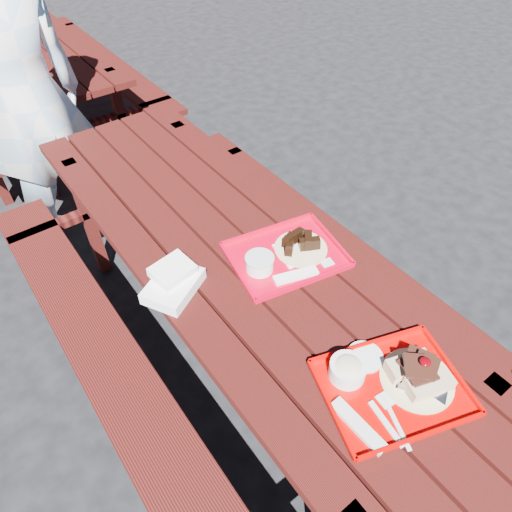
# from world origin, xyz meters

# --- Properties ---
(ground) EXTENTS (60.00, 60.00, 0.00)m
(ground) POSITION_xyz_m (0.00, 0.00, 0.00)
(ground) COLOR black
(ground) RESTS_ON ground
(picnic_table_near) EXTENTS (1.41, 2.40, 0.75)m
(picnic_table_near) POSITION_xyz_m (-0.00, 0.00, 0.56)
(picnic_table_near) COLOR #3F100C
(picnic_table_near) RESTS_ON ground
(picnic_table_far) EXTENTS (1.41, 2.40, 0.75)m
(picnic_table_far) POSITION_xyz_m (-0.00, 2.80, 0.56)
(picnic_table_far) COLOR #3F100C
(picnic_table_far) RESTS_ON ground
(near_tray) EXTENTS (0.49, 0.43, 0.13)m
(near_tray) POSITION_xyz_m (0.03, -0.76, 0.78)
(near_tray) COLOR #C40100
(near_tray) RESTS_ON picnic_table_near
(far_tray) EXTENTS (0.47, 0.40, 0.07)m
(far_tray) POSITION_xyz_m (0.12, -0.17, 0.77)
(far_tray) COLOR red
(far_tray) RESTS_ON picnic_table_near
(white_cloth) EXTENTS (0.25, 0.23, 0.08)m
(white_cloth) POSITION_xyz_m (-0.29, -0.05, 0.79)
(white_cloth) COLOR white
(white_cloth) RESTS_ON picnic_table_near
(person) EXTENTS (0.68, 0.49, 1.73)m
(person) POSITION_xyz_m (-0.29, 1.44, 0.86)
(person) COLOR #A7CAE9
(person) RESTS_ON ground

